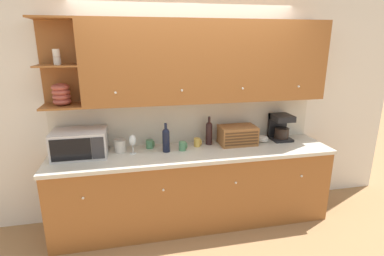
# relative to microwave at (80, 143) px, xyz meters

# --- Properties ---
(ground_plane) EXTENTS (24.00, 24.00, 0.00)m
(ground_plane) POSITION_rel_microwave_xyz_m (1.23, 0.23, -1.04)
(ground_plane) COLOR #9E754C
(wall_back) EXTENTS (5.56, 0.06, 2.60)m
(wall_back) POSITION_rel_microwave_xyz_m (1.23, 0.26, 0.26)
(wall_back) COLOR silver
(wall_back) RESTS_ON ground_plane
(counter_unit) EXTENTS (3.18, 0.68, 0.90)m
(counter_unit) POSITION_rel_microwave_xyz_m (1.23, -0.10, -0.59)
(counter_unit) COLOR #935628
(counter_unit) RESTS_ON ground_plane
(backsplash_panel) EXTENTS (3.16, 0.01, 0.53)m
(backsplash_panel) POSITION_rel_microwave_xyz_m (1.23, 0.23, 0.12)
(backsplash_panel) COLOR beige
(backsplash_panel) RESTS_ON counter_unit
(upper_cabinets) EXTENTS (3.16, 0.35, 0.89)m
(upper_cabinets) POSITION_rel_microwave_xyz_m (1.39, 0.07, 0.83)
(upper_cabinets) COLOR #935628
(upper_cabinets) RESTS_ON backsplash_panel
(microwave) EXTENTS (0.56, 0.40, 0.29)m
(microwave) POSITION_rel_microwave_xyz_m (0.00, 0.00, 0.00)
(microwave) COLOR silver
(microwave) RESTS_ON counter_unit
(storage_canister) EXTENTS (0.13, 0.13, 0.15)m
(storage_canister) POSITION_rel_microwave_xyz_m (0.41, 0.04, -0.07)
(storage_canister) COLOR silver
(storage_canister) RESTS_ON counter_unit
(wine_glass) EXTENTS (0.08, 0.08, 0.22)m
(wine_glass) POSITION_rel_microwave_xyz_m (0.55, -0.05, 0.00)
(wine_glass) COLOR silver
(wine_glass) RESTS_ON counter_unit
(mug) EXTENTS (0.10, 0.09, 0.10)m
(mug) POSITION_rel_microwave_xyz_m (0.75, 0.10, -0.10)
(mug) COLOR #4C845B
(mug) RESTS_ON counter_unit
(second_wine_bottle) EXTENTS (0.08, 0.08, 0.33)m
(second_wine_bottle) POSITION_rel_microwave_xyz_m (0.92, -0.06, 0.01)
(second_wine_bottle) COLOR black
(second_wine_bottle) RESTS_ON counter_unit
(mug_patterned_third) EXTENTS (0.09, 0.08, 0.10)m
(mug_patterned_third) POSITION_rel_microwave_xyz_m (1.11, -0.06, -0.09)
(mug_patterned_third) COLOR #4C845B
(mug_patterned_third) RESTS_ON counter_unit
(mug_blue_second) EXTENTS (0.09, 0.08, 0.10)m
(mug_blue_second) POSITION_rel_microwave_xyz_m (1.30, 0.04, -0.09)
(mug_blue_second) COLOR gold
(mug_blue_second) RESTS_ON counter_unit
(wine_bottle) EXTENTS (0.08, 0.08, 0.34)m
(wine_bottle) POSITION_rel_microwave_xyz_m (1.45, 0.08, 0.01)
(wine_bottle) COLOR black
(wine_bottle) RESTS_ON counter_unit
(bread_box) EXTENTS (0.44, 0.28, 0.22)m
(bread_box) POSITION_rel_microwave_xyz_m (1.79, 0.02, -0.03)
(bread_box) COLOR #996033
(bread_box) RESTS_ON counter_unit
(bowl_stack_on_counter) EXTENTS (0.17, 0.17, 0.07)m
(bowl_stack_on_counter) POSITION_rel_microwave_xyz_m (2.13, 0.05, -0.11)
(bowl_stack_on_counter) COLOR silver
(bowl_stack_on_counter) RESTS_ON counter_unit
(coffee_maker) EXTENTS (0.24, 0.26, 0.32)m
(coffee_maker) POSITION_rel_microwave_xyz_m (2.38, 0.09, 0.02)
(coffee_maker) COLOR black
(coffee_maker) RESTS_ON counter_unit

